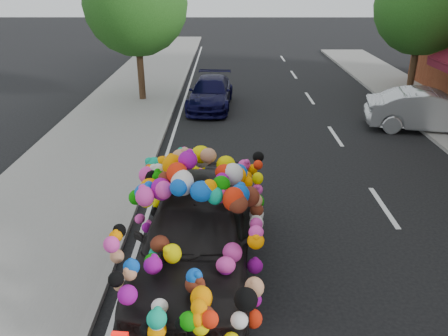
% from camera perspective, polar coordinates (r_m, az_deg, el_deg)
% --- Properties ---
extents(ground, '(100.00, 100.00, 0.00)m').
position_cam_1_polar(ground, '(10.49, 1.22, -5.10)').
color(ground, black).
rests_on(ground, ground).
extents(sidewalk, '(4.00, 60.00, 0.12)m').
position_cam_1_polar(sidewalk, '(11.24, -21.34, -4.46)').
color(sidewalk, gray).
rests_on(sidewalk, ground).
extents(kerb, '(0.15, 60.00, 0.13)m').
position_cam_1_polar(kerb, '(10.68, -11.53, -4.68)').
color(kerb, gray).
rests_on(kerb, ground).
extents(lane_markings, '(6.00, 50.00, 0.01)m').
position_cam_1_polar(lane_markings, '(11.16, 20.11, -4.78)').
color(lane_markings, silver).
rests_on(lane_markings, ground).
extents(tree_near_sidewalk, '(4.20, 4.20, 6.13)m').
position_cam_1_polar(tree_near_sidewalk, '(19.04, -11.48, 20.33)').
color(tree_near_sidewalk, '#332114').
rests_on(tree_near_sidewalk, ground).
extents(tree_far_b, '(4.00, 4.00, 5.90)m').
position_cam_1_polar(tree_far_b, '(20.88, 24.64, 18.68)').
color(tree_far_b, '#332114').
rests_on(tree_far_b, ground).
extents(plush_art_car, '(2.77, 5.36, 2.35)m').
position_cam_1_polar(plush_art_car, '(7.79, -3.46, -5.98)').
color(plush_art_car, black).
rests_on(plush_art_car, ground).
extents(navy_sedan, '(1.98, 4.27, 1.21)m').
position_cam_1_polar(navy_sedan, '(18.32, -1.76, 9.78)').
color(navy_sedan, black).
rests_on(navy_sedan, ground).
extents(silver_hatchback, '(4.55, 2.34, 1.43)m').
position_cam_1_polar(silver_hatchback, '(17.03, 25.34, 6.76)').
color(silver_hatchback, '#A9ACB0').
rests_on(silver_hatchback, ground).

